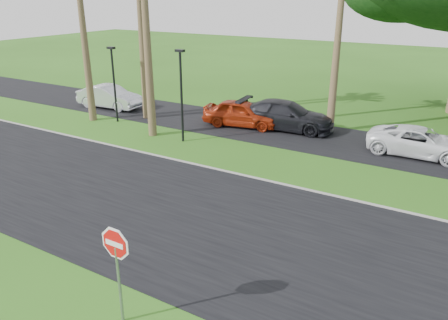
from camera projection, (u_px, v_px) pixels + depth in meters
ground at (181, 253)px, 12.92m from camera, size 120.00×120.00×0.00m
road at (216, 224)px, 14.52m from camera, size 120.00×8.00×0.02m
parking_strip at (320, 138)px, 22.95m from camera, size 120.00×5.00×0.02m
curb at (268, 181)px, 17.77m from camera, size 120.00×0.12×0.06m
stop_sign_near at (117, 256)px, 9.63m from camera, size 1.05×0.07×2.62m
streetlight_left at (114, 80)px, 25.10m from camera, size 0.45×0.25×4.34m
streetlight_right at (181, 90)px, 21.63m from camera, size 0.45×0.25×4.64m
car_silver at (110, 97)px, 28.74m from camera, size 4.57×1.88×1.47m
car_red at (242, 113)px, 24.82m from camera, size 4.66×2.55×1.50m
car_dark at (286, 116)px, 24.28m from camera, size 5.57×2.71×1.56m
car_minivan at (420, 142)px, 20.38m from camera, size 4.72×2.21×1.31m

